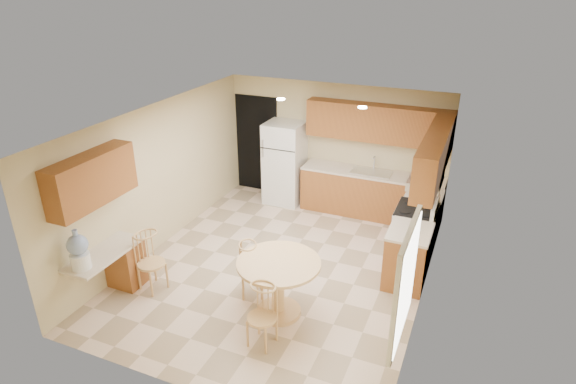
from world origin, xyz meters
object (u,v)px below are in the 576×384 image
at_px(chair_table_b, 259,314).
at_px(refrigerator, 285,163).
at_px(stove, 414,232).
at_px(dining_table, 279,280).
at_px(chair_table_a, 249,267).
at_px(chair_desk, 147,260).
at_px(water_crock, 79,251).

bearing_deg(chair_table_b, refrigerator, -64.89).
height_order(stove, dining_table, stove).
xyz_separation_m(stove, chair_table_a, (-2.02, -2.08, 0.05)).
relative_size(refrigerator, chair_desk, 1.83).
height_order(dining_table, chair_table_a, chair_table_a).
bearing_deg(water_crock, chair_table_b, 7.20).
distance_m(dining_table, chair_table_b, 0.74).
height_order(chair_table_a, water_crock, water_crock).
xyz_separation_m(chair_table_b, water_crock, (-2.50, -0.32, 0.50)).
bearing_deg(stove, chair_table_a, -134.17).
distance_m(refrigerator, dining_table, 3.75).
height_order(stove, chair_table_b, stove).
bearing_deg(refrigerator, stove, -22.99).
bearing_deg(refrigerator, dining_table, -68.02).
bearing_deg(chair_table_a, refrigerator, 166.50).
bearing_deg(dining_table, refrigerator, 111.98).
distance_m(dining_table, water_crock, 2.71).
bearing_deg(chair_desk, stove, 141.42).
relative_size(stove, chair_desk, 1.17).
height_order(chair_table_a, chair_table_b, chair_table_b).
relative_size(dining_table, chair_desk, 1.24).
relative_size(refrigerator, chair_table_a, 1.98).
distance_m(stove, dining_table, 2.69).
distance_m(refrigerator, chair_desk, 3.82).
bearing_deg(chair_table_a, chair_desk, -100.41).
bearing_deg(chair_table_a, dining_table, 45.06).
bearing_deg(chair_table_b, chair_table_a, -50.26).
xyz_separation_m(refrigerator, chair_table_a, (0.85, -3.30, -0.33)).
height_order(chair_desk, water_crock, water_crock).
bearing_deg(dining_table, water_crock, -156.83).
height_order(dining_table, chair_table_b, chair_table_b).
xyz_separation_m(dining_table, chair_desk, (-2.00, -0.29, 0.01)).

